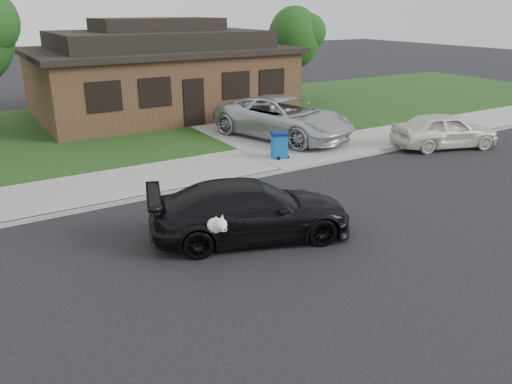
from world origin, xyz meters
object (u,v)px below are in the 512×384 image
minivan (284,118)px  white_compact (444,130)px  recycling_bin (279,145)px  sedan (251,210)px

minivan → white_compact: size_ratio=1.46×
minivan → recycling_bin: 2.97m
white_compact → recycling_bin: white_compact is taller
minivan → recycling_bin: size_ratio=6.33×
sedan → minivan: size_ratio=0.86×
sedan → white_compact: bearing=-55.3°
white_compact → recycling_bin: bearing=92.9°
white_compact → recycling_bin: (-6.62, 1.86, -0.10)m
recycling_bin → white_compact: bearing=6.1°
white_compact → minivan: bearing=67.6°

